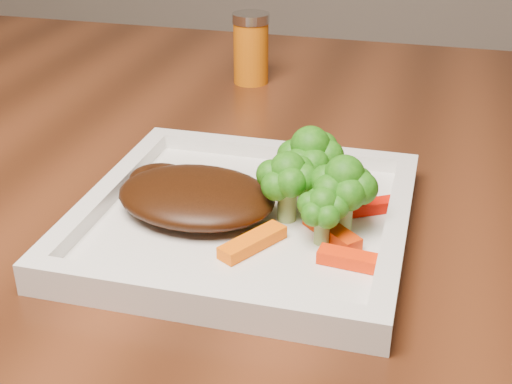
# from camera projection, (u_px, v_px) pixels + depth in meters

# --- Properties ---
(plate) EXTENTS (0.27, 0.27, 0.01)m
(plate) POSITION_uv_depth(u_px,v_px,m) (245.00, 223.00, 0.60)
(plate) COLOR white
(plate) RESTS_ON dining_table
(steak) EXTENTS (0.15, 0.12, 0.03)m
(steak) POSITION_uv_depth(u_px,v_px,m) (196.00, 196.00, 0.60)
(steak) COLOR #341707
(steak) RESTS_ON plate
(broccoli_0) EXTENTS (0.08, 0.08, 0.07)m
(broccoli_0) POSITION_uv_depth(u_px,v_px,m) (310.00, 164.00, 0.61)
(broccoli_0) COLOR #356D12
(broccoli_0) RESTS_ON plate
(broccoli_1) EXTENTS (0.07, 0.07, 0.06)m
(broccoli_1) POSITION_uv_depth(u_px,v_px,m) (343.00, 194.00, 0.57)
(broccoli_1) COLOR #296611
(broccoli_1) RESTS_ON plate
(broccoli_2) EXTENTS (0.06, 0.06, 0.06)m
(broccoli_2) POSITION_uv_depth(u_px,v_px,m) (323.00, 210.00, 0.55)
(broccoli_2) COLOR #307713
(broccoli_2) RESTS_ON plate
(broccoli_3) EXTENTS (0.07, 0.07, 0.06)m
(broccoli_3) POSITION_uv_depth(u_px,v_px,m) (287.00, 186.00, 0.58)
(broccoli_3) COLOR #156310
(broccoli_3) RESTS_ON plate
(carrot_1) EXTENTS (0.06, 0.02, 0.01)m
(carrot_1) POSITION_uv_depth(u_px,v_px,m) (357.00, 260.00, 0.53)
(carrot_1) COLOR #F72C04
(carrot_1) RESTS_ON plate
(carrot_2) EXTENTS (0.05, 0.06, 0.01)m
(carrot_2) POSITION_uv_depth(u_px,v_px,m) (253.00, 242.00, 0.56)
(carrot_2) COLOR #FF6404
(carrot_2) RESTS_ON plate
(carrot_3) EXTENTS (0.05, 0.04, 0.01)m
(carrot_3) POSITION_uv_depth(u_px,v_px,m) (374.00, 206.00, 0.61)
(carrot_3) COLOR red
(carrot_3) RESTS_ON plate
(carrot_4) EXTENTS (0.03, 0.06, 0.01)m
(carrot_4) POSITION_uv_depth(u_px,v_px,m) (274.00, 183.00, 0.65)
(carrot_4) COLOR orange
(carrot_4) RESTS_ON plate
(carrot_5) EXTENTS (0.05, 0.05, 0.01)m
(carrot_5) POSITION_uv_depth(u_px,v_px,m) (332.00, 231.00, 0.57)
(carrot_5) COLOR red
(carrot_5) RESTS_ON plate
(spice_shaker) EXTENTS (0.06, 0.06, 0.09)m
(spice_shaker) POSITION_uv_depth(u_px,v_px,m) (251.00, 49.00, 0.93)
(spice_shaker) COLOR #CF650B
(spice_shaker) RESTS_ON dining_table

